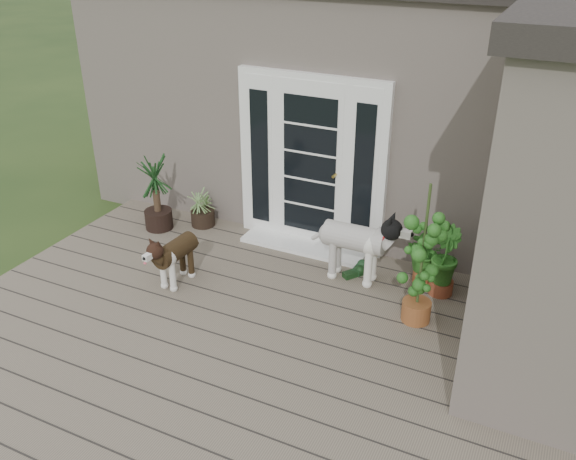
% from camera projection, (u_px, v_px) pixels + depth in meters
% --- Properties ---
extents(deck, '(6.20, 4.60, 0.12)m').
position_uv_depth(deck, '(238.00, 345.00, 6.07)').
color(deck, '#6B5B4C').
rests_on(deck, ground).
extents(house_main, '(7.40, 4.00, 3.10)m').
position_uv_depth(house_main, '(382.00, 95.00, 8.78)').
color(house_main, '#665E54').
rests_on(house_main, ground).
extents(door_unit, '(1.90, 0.14, 2.15)m').
position_uv_depth(door_unit, '(311.00, 163.00, 7.39)').
color(door_unit, white).
rests_on(door_unit, deck).
extents(door_step, '(1.60, 0.40, 0.05)m').
position_uv_depth(door_step, '(303.00, 246.00, 7.71)').
color(door_step, white).
rests_on(door_step, deck).
extents(brindle_dog, '(0.36, 0.75, 0.61)m').
position_uv_depth(brindle_dog, '(176.00, 259.00, 6.86)').
color(brindle_dog, '#3A2815').
rests_on(brindle_dog, deck).
extents(white_dog, '(0.94, 0.41, 0.78)m').
position_uv_depth(white_dog, '(354.00, 249.00, 6.90)').
color(white_dog, white).
rests_on(white_dog, deck).
extents(spider_plant, '(0.56, 0.56, 0.57)m').
position_uv_depth(spider_plant, '(202.00, 206.00, 8.16)').
color(spider_plant, '#7A9259').
rests_on(spider_plant, deck).
extents(yucca, '(0.73, 0.73, 1.01)m').
position_uv_depth(yucca, '(156.00, 193.00, 7.99)').
color(yucca, black).
rests_on(yucca, deck).
extents(herb_a, '(0.62, 0.62, 0.59)m').
position_uv_depth(herb_a, '(425.00, 259.00, 6.87)').
color(herb_a, '#164D16').
rests_on(herb_a, deck).
extents(herb_b, '(0.50, 0.50, 0.59)m').
position_uv_depth(herb_b, '(443.00, 270.00, 6.67)').
color(herb_b, '#164F1B').
rests_on(herb_b, deck).
extents(herb_c, '(0.48, 0.48, 0.54)m').
position_uv_depth(herb_c, '(503.00, 273.00, 6.67)').
color(herb_c, '#175119').
rests_on(herb_c, deck).
extents(sapling, '(0.51, 0.51, 1.59)m').
position_uv_depth(sapling, '(423.00, 253.00, 5.99)').
color(sapling, '#2B641C').
rests_on(sapling, deck).
extents(clog_left, '(0.15, 0.30, 0.09)m').
position_uv_depth(clog_left, '(359.00, 268.00, 7.20)').
color(clog_left, '#173A1C').
rests_on(clog_left, deck).
extents(clog_right, '(0.28, 0.32, 0.09)m').
position_uv_depth(clog_right, '(354.00, 273.00, 7.10)').
color(clog_right, black).
rests_on(clog_right, deck).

